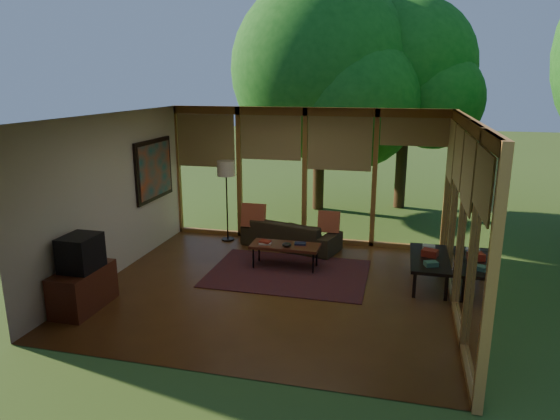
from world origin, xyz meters
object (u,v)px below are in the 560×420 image
(television, at_px, (81,253))
(media_cabinet, at_px, (83,289))
(floor_lamp, at_px, (226,173))
(side_console, at_px, (430,260))
(sofa, at_px, (291,234))
(coffee_table, at_px, (285,246))

(television, bearing_deg, media_cabinet, 180.00)
(television, bearing_deg, floor_lamp, 75.43)
(floor_lamp, relative_size, side_console, 1.18)
(floor_lamp, bearing_deg, media_cabinet, -104.87)
(television, height_order, floor_lamp, floor_lamp)
(sofa, height_order, floor_lamp, floor_lamp)
(media_cabinet, bearing_deg, sofa, 55.57)
(media_cabinet, height_order, coffee_table, media_cabinet)
(sofa, bearing_deg, side_console, 169.48)
(coffee_table, height_order, side_console, side_console)
(sofa, distance_m, television, 4.11)
(media_cabinet, xyz_separation_m, coffee_table, (2.45, 2.27, 0.09))
(floor_lamp, xyz_separation_m, side_console, (3.94, -1.39, -1.00))
(media_cabinet, bearing_deg, coffee_table, 42.81)
(floor_lamp, height_order, side_console, floor_lamp)
(floor_lamp, bearing_deg, side_console, -19.46)
(television, bearing_deg, sofa, 55.81)
(coffee_table, bearing_deg, side_console, -3.40)
(floor_lamp, bearing_deg, coffee_table, -39.45)
(media_cabinet, height_order, floor_lamp, floor_lamp)
(television, height_order, side_console, television)
(side_console, bearing_deg, sofa, 154.17)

